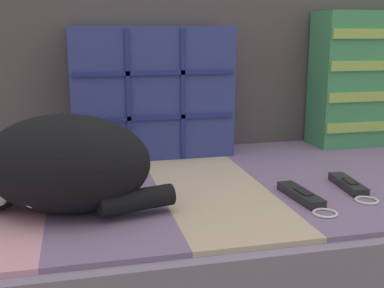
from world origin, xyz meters
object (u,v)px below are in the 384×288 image
at_px(throw_pillow_quilted, 152,92).
at_px(game_remote_near, 302,196).
at_px(couch, 244,251).
at_px(sleeping_cat, 61,166).
at_px(game_remote_far, 349,185).

relative_size(throw_pillow_quilted, game_remote_near, 2.30).
bearing_deg(couch, sleeping_cat, -159.27).
bearing_deg(couch, game_remote_far, -44.82).
xyz_separation_m(throw_pillow_quilted, game_remote_far, (0.38, -0.41, -0.17)).
distance_m(sleeping_cat, game_remote_near, 0.50).
relative_size(couch, sleeping_cat, 5.22).
relative_size(throw_pillow_quilted, sleeping_cat, 1.14).
xyz_separation_m(couch, sleeping_cat, (-0.44, -0.17, 0.31)).
bearing_deg(sleeping_cat, couch, 20.73).
bearing_deg(sleeping_cat, throw_pillow_quilted, 58.56).
height_order(couch, sleeping_cat, sleeping_cat).
distance_m(couch, sleeping_cat, 0.57).
height_order(sleeping_cat, game_remote_far, sleeping_cat).
height_order(game_remote_near, game_remote_far, same).
relative_size(couch, game_remote_far, 10.89).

